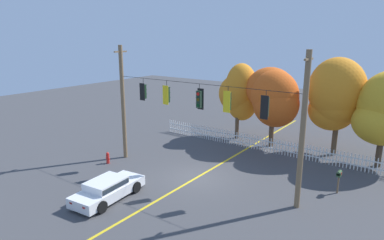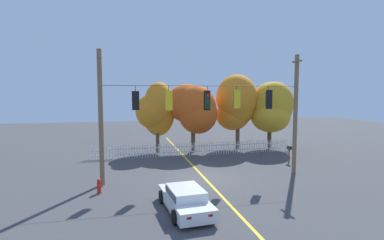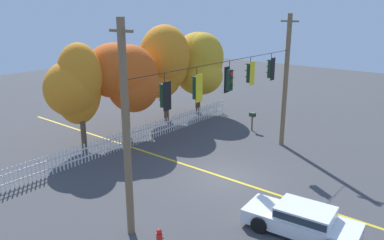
{
  "view_description": "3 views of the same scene",
  "coord_description": "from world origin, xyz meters",
  "views": [
    {
      "loc": [
        11.26,
        -16.12,
        8.65
      ],
      "look_at": [
        -0.48,
        0.18,
        3.62
      ],
      "focal_mm": 31.72,
      "sensor_mm": 36.0,
      "label": 1
    },
    {
      "loc": [
        -5.04,
        -18.83,
        5.58
      ],
      "look_at": [
        -0.7,
        0.61,
        3.73
      ],
      "focal_mm": 28.97,
      "sensor_mm": 36.0,
      "label": 2
    },
    {
      "loc": [
        -14.79,
        -9.89,
        8.27
      ],
      "look_at": [
        -1.51,
        0.91,
        3.23
      ],
      "focal_mm": 35.52,
      "sensor_mm": 36.0,
      "label": 3
    }
  ],
  "objects": [
    {
      "name": "traffic_signal_northbound_secondary",
      "position": [
        4.32,
        -0.01,
        5.05
      ],
      "size": [
        0.43,
        0.38,
        1.5
      ],
      "color": "black"
    },
    {
      "name": "traffic_signal_southbound_primary",
      "position": [
        -4.31,
        -0.01,
        5.04
      ],
      "size": [
        0.43,
        0.38,
        1.46
      ],
      "color": "black"
    },
    {
      "name": "lane_centerline_stripe",
      "position": [
        0.0,
        0.0,
        0.0
      ],
      "size": [
        0.16,
        36.0,
        0.01
      ],
      "primitive_type": "cube",
      "color": "gold",
      "rests_on": "ground"
    },
    {
      "name": "autumn_maple_near_fence",
      "position": [
        -2.03,
        9.3,
        3.94
      ],
      "size": [
        3.56,
        2.95,
        6.42
      ],
      "color": "brown",
      "rests_on": "ground"
    },
    {
      "name": "autumn_maple_mid",
      "position": [
        1.22,
        8.61,
        4.08
      ],
      "size": [
        4.6,
        4.08,
        6.24
      ],
      "color": "brown",
      "rests_on": "ground"
    },
    {
      "name": "roadside_mailbox",
      "position": [
        7.65,
        2.92,
        1.08
      ],
      "size": [
        0.25,
        0.44,
        1.33
      ],
      "color": "brown",
      "rests_on": "ground"
    },
    {
      "name": "autumn_oak_far_east",
      "position": [
        5.62,
        9.4,
        4.25
      ],
      "size": [
        4.01,
        3.59,
        7.19
      ],
      "color": "brown",
      "rests_on": "ground"
    },
    {
      "name": "fire_hydrant",
      "position": [
        -6.41,
        -1.58,
        0.4
      ],
      "size": [
        0.38,
        0.22,
        0.81
      ],
      "color": "red",
      "rests_on": "ground"
    },
    {
      "name": "ground",
      "position": [
        0.0,
        0.0,
        0.0
      ],
      "size": [
        80.0,
        80.0,
        0.0
      ],
      "primitive_type": "plane",
      "color": "#424244"
    },
    {
      "name": "autumn_maple_far_west",
      "position": [
        9.08,
        8.74,
        4.02
      ],
      "size": [
        4.28,
        4.29,
        6.51
      ],
      "color": "#473828",
      "rests_on": "ground"
    },
    {
      "name": "traffic_signal_northbound_primary",
      "position": [
        2.09,
        -0.01,
        5.1
      ],
      "size": [
        0.43,
        0.38,
        1.43
      ],
      "color": "black"
    },
    {
      "name": "signal_support_span",
      "position": [
        0.0,
        0.0,
        4.08
      ],
      "size": [
        12.95,
        1.1,
        8.02
      ],
      "color": "brown",
      "rests_on": "ground"
    },
    {
      "name": "white_picket_fence",
      "position": [
        1.08,
        7.14,
        0.56
      ],
      "size": [
        18.23,
        0.06,
        1.12
      ],
      "color": "white",
      "rests_on": "ground"
    },
    {
      "name": "traffic_signal_eastbound_side",
      "position": [
        0.17,
        0.01,
        5.01
      ],
      "size": [
        0.43,
        0.38,
        1.54
      ],
      "color": "black"
    },
    {
      "name": "traffic_signal_westbound_side",
      "position": [
        -2.3,
        -0.01,
        5.02
      ],
      "size": [
        0.43,
        0.38,
        1.5
      ],
      "color": "black"
    },
    {
      "name": "parked_car",
      "position": [
        -2.3,
        -5.11,
        0.6
      ],
      "size": [
        2.13,
        4.41,
        1.15
      ],
      "color": "white",
      "rests_on": "ground"
    }
  ]
}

